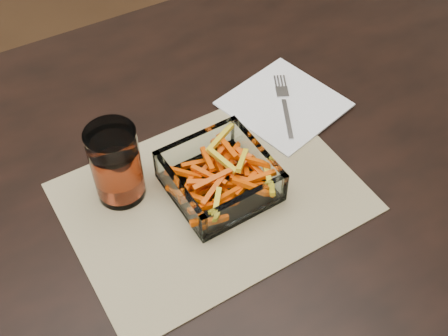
# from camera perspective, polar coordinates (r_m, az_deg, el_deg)

# --- Properties ---
(dining_table) EXTENTS (1.60, 0.90, 0.75)m
(dining_table) POSITION_cam_1_polar(r_m,az_deg,el_deg) (1.02, -1.88, -2.15)
(dining_table) COLOR black
(dining_table) RESTS_ON ground
(placemat) EXTENTS (0.46, 0.34, 0.00)m
(placemat) POSITION_cam_1_polar(r_m,az_deg,el_deg) (0.90, -1.19, -2.95)
(placemat) COLOR tan
(placemat) RESTS_ON dining_table
(glass_bowl) EXTENTS (0.16, 0.16, 0.06)m
(glass_bowl) POSITION_cam_1_polar(r_m,az_deg,el_deg) (0.88, -0.45, -1.04)
(glass_bowl) COLOR white
(glass_bowl) RESTS_ON placemat
(tumbler) EXTENTS (0.08, 0.08, 0.14)m
(tumbler) POSITION_cam_1_polar(r_m,az_deg,el_deg) (0.87, -10.86, 0.18)
(tumbler) COLOR white
(tumbler) RESTS_ON placemat
(napkin) EXTENTS (0.23, 0.23, 0.00)m
(napkin) POSITION_cam_1_polar(r_m,az_deg,el_deg) (1.04, 6.11, 6.49)
(napkin) COLOR white
(napkin) RESTS_ON placemat
(fork) EXTENTS (0.09, 0.16, 0.00)m
(fork) POSITION_cam_1_polar(r_m,az_deg,el_deg) (1.04, 6.15, 6.55)
(fork) COLOR silver
(fork) RESTS_ON napkin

